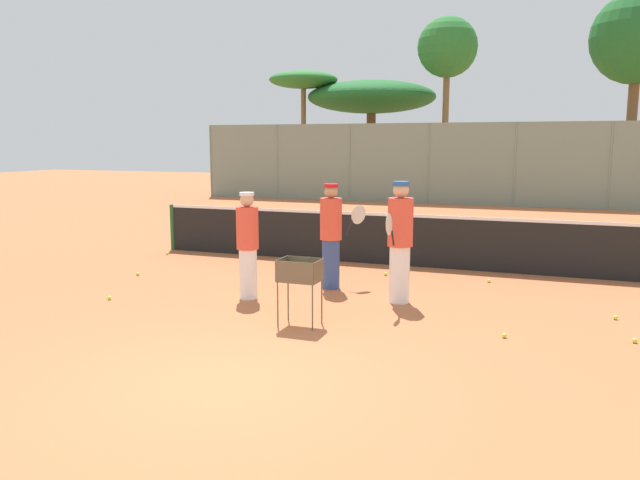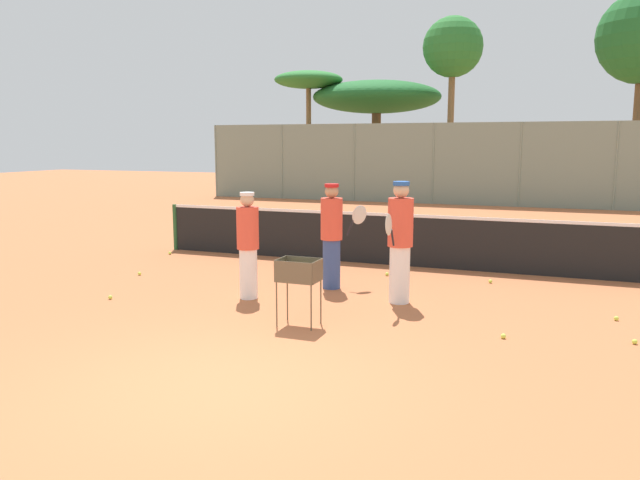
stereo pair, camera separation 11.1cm
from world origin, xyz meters
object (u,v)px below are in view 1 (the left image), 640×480
object	(u,v)px
player_red_cap	(400,241)
ball_cart	(300,276)
player_white_outfit	(331,235)
tennis_net	(388,238)
player_yellow_shirt	(248,244)

from	to	relation	value
player_red_cap	ball_cart	distance (m)	1.99
player_red_cap	player_white_outfit	bearing A→B (deg)	-108.58
tennis_net	ball_cart	size ratio (longest dim) A/B	11.30
player_white_outfit	player_yellow_shirt	bearing A→B (deg)	-179.86
player_yellow_shirt	ball_cart	bearing A→B (deg)	-144.93
ball_cart	tennis_net	bearing A→B (deg)	89.16
ball_cart	player_yellow_shirt	bearing A→B (deg)	140.75
player_red_cap	player_yellow_shirt	xyz separation A→B (m)	(-2.35, -0.59, -0.10)
ball_cart	player_red_cap	bearing A→B (deg)	59.64
player_red_cap	player_yellow_shirt	distance (m)	2.42
player_red_cap	tennis_net	bearing A→B (deg)	-158.35
tennis_net	player_white_outfit	bearing A→B (deg)	-99.69
tennis_net	player_yellow_shirt	size ratio (longest dim) A/B	6.08
tennis_net	player_white_outfit	xyz separation A→B (m)	(-0.41, -2.37, 0.38)
player_white_outfit	player_yellow_shirt	size ratio (longest dim) A/B	1.05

